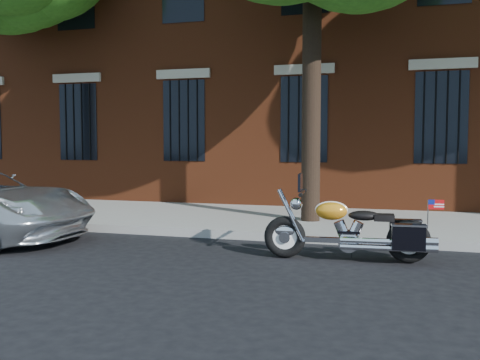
# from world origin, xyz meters

# --- Properties ---
(ground) EXTENTS (120.00, 120.00, 0.00)m
(ground) POSITION_xyz_m (0.00, 0.00, 0.00)
(ground) COLOR black
(ground) RESTS_ON ground
(curb) EXTENTS (40.00, 0.16, 0.15)m
(curb) POSITION_xyz_m (0.00, 1.38, 0.07)
(curb) COLOR gray
(curb) RESTS_ON ground
(sidewalk) EXTENTS (40.00, 3.60, 0.15)m
(sidewalk) POSITION_xyz_m (0.00, 3.26, 0.07)
(sidewalk) COLOR gray
(sidewalk) RESTS_ON ground
(building) EXTENTS (26.00, 10.08, 12.00)m
(building) POSITION_xyz_m (0.00, 10.06, 6.00)
(building) COLOR maroon
(building) RESTS_ON ground
(motorcycle) EXTENTS (2.43, 0.78, 1.21)m
(motorcycle) POSITION_xyz_m (1.53, 0.18, 0.41)
(motorcycle) COLOR black
(motorcycle) RESTS_ON ground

